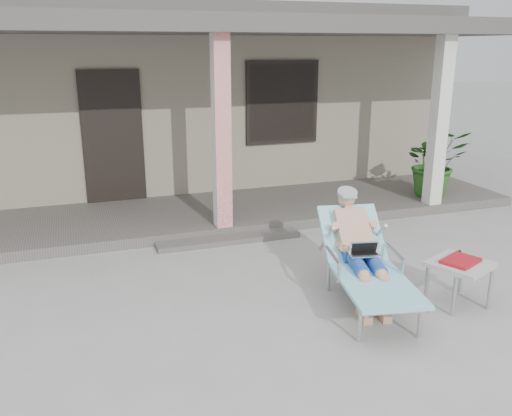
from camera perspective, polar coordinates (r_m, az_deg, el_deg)
name	(u,v)px	position (r m, az deg, el deg)	size (l,w,h in m)	color
ground	(278,299)	(5.87, 2.28, -9.55)	(60.00, 60.00, 0.00)	#9E9E99
house	(165,93)	(11.60, -9.52, 11.88)	(10.40, 5.40, 3.30)	gray
porch_deck	(209,214)	(8.51, -5.01, -0.58)	(10.00, 2.00, 0.15)	#605B56
porch_overhang	(205,32)	(8.08, -5.42, 18.00)	(10.00, 2.30, 2.85)	silver
porch_step	(229,240)	(7.47, -2.84, -3.34)	(2.00, 0.30, 0.07)	#605B56
lounger	(364,236)	(5.70, 11.26, -2.96)	(0.98, 1.83, 1.15)	#B7B7BC
side_table	(460,266)	(5.99, 20.66, -5.76)	(0.73, 0.73, 0.49)	#AEADA9
potted_palm	(434,163)	(9.60, 18.27, 4.56)	(1.02, 0.88, 1.13)	#26591E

